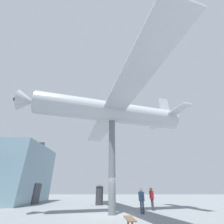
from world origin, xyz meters
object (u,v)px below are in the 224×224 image
Objects in this scene: suspended_airplane at (109,112)px; support_pylon_central at (112,162)px; visitor_second at (142,198)px; plaza_bench at (130,220)px; info_kiosk at (99,194)px; visitor_person at (152,197)px.

support_pylon_central is at bearing -90.00° from suspended_airplane.
visitor_second is 5.27m from plaza_bench.
plaza_bench is 0.70× the size of info_kiosk.
suspended_airplane is at bearing 106.20° from support_pylon_central.
info_kiosk reaches higher than visitor_person.
suspended_airplane is 10.42m from info_kiosk.
support_pylon_central reaches higher than plaza_bench.
support_pylon_central is 5.01× the size of plaza_bench.
visitor_person is (2.45, -3.63, -2.69)m from support_pylon_central.
support_pylon_central reaches higher than info_kiosk.
suspended_airplane is at bearing 13.88° from plaza_bench.
visitor_second reaches higher than plaza_bench.
info_kiosk is (7.13, 1.51, -2.65)m from support_pylon_central.
visitor_second is 1.19× the size of plaza_bench.
info_kiosk is at bearing -6.37° from suspended_airplane.
plaza_bench is (-5.02, 1.49, -0.60)m from visitor_second.
visitor_second is at bearing -95.16° from suspended_airplane.
plaza_bench is 11.97m from info_kiosk.
visitor_person is at bearing -21.55° from plaza_bench.
suspended_airplane is 11.59× the size of visitor_second.
visitor_second is (0.43, -2.34, -2.72)m from support_pylon_central.
suspended_airplane reaches higher than plaza_bench.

